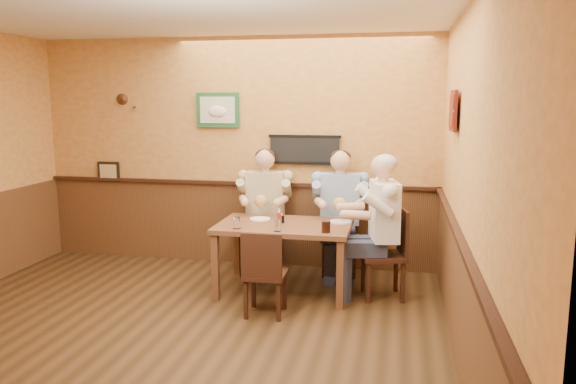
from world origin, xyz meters
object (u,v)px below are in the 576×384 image
water_glass_mid (278,226)px  pepper_shaker (283,219)px  cola_tumbler (326,227)px  hot_sauce_bottle (279,219)px  chair_back_left (266,232)px  diner_blue_polo (340,219)px  chair_near_side (266,272)px  chair_right_end (383,253)px  dining_table (284,232)px  water_glass_left (237,223)px  diner_tan_shirt (266,216)px  chair_back_right (339,236)px  diner_white_elder (384,234)px  salt_shaker (280,218)px

water_glass_mid → pepper_shaker: size_ratio=1.42×
cola_tumbler → hot_sauce_bottle: bearing=161.0°
chair_back_left → diner_blue_polo: diner_blue_polo is taller
chair_near_side → chair_right_end: bearing=-148.5°
dining_table → pepper_shaker: size_ratio=17.79×
water_glass_left → diner_tan_shirt: bearing=87.6°
dining_table → chair_back_right: size_ratio=1.51×
diner_tan_shirt → diner_white_elder: (1.42, -0.71, 0.01)m
dining_table → water_glass_left: size_ratio=11.58×
dining_table → water_glass_mid: 0.38m
chair_right_end → pepper_shaker: chair_right_end is taller
cola_tumbler → pepper_shaker: cola_tumbler is taller
water_glass_left → cola_tumbler: size_ratio=1.05×
chair_back_right → diner_tan_shirt: diner_tan_shirt is taller
diner_tan_shirt → water_glass_mid: size_ratio=11.80×
dining_table → water_glass_mid: size_ratio=12.50×
diner_tan_shirt → pepper_shaker: 0.81m
diner_white_elder → hot_sauce_bottle: (-1.07, -0.17, 0.16)m
diner_tan_shirt → hot_sauce_bottle: size_ratio=8.05×
chair_back_right → pepper_shaker: (-0.53, -0.71, 0.33)m
diner_tan_shirt → salt_shaker: (0.33, -0.69, 0.13)m
chair_right_end → pepper_shaker: (-1.06, -0.01, 0.32)m
chair_back_left → chair_right_end: 1.59m
water_glass_mid → salt_shaker: (-0.06, 0.41, -0.01)m
water_glass_left → chair_back_left: bearing=87.6°
dining_table → chair_back_left: 0.87m
chair_back_left → pepper_shaker: (0.36, -0.72, 0.33)m
chair_back_left → chair_right_end: size_ratio=0.98×
diner_blue_polo → cola_tumbler: bearing=-96.9°
water_glass_left → pepper_shaker: water_glass_left is taller
diner_blue_polo → cola_tumbler: size_ratio=11.48×
chair_right_end → diner_white_elder: bearing=0.0°
chair_back_right → water_glass_left: 1.46m
chair_back_right → water_glass_left: chair_back_right is taller
water_glass_left → dining_table: bearing=36.1°
chair_near_side → pepper_shaker: size_ratio=10.65×
chair_back_left → chair_back_right: 0.89m
chair_back_left → hot_sauce_bottle: bearing=-74.6°
hot_sauce_bottle → chair_back_right: bearing=58.5°
chair_back_left → chair_near_side: bearing=-83.3°
chair_back_right → water_glass_mid: bearing=-120.4°
chair_back_left → water_glass_left: chair_back_left is taller
dining_table → chair_right_end: (1.04, 0.04, -0.19)m
chair_back_left → chair_back_right: (0.89, -0.00, 0.00)m
water_glass_mid → salt_shaker: bearing=98.0°
chair_back_right → pepper_shaker: size_ratio=11.78×
diner_tan_shirt → hot_sauce_bottle: bearing=-74.6°
pepper_shaker → chair_right_end: bearing=0.4°
chair_near_side → diner_blue_polo: bearing=-112.8°
salt_shaker → diner_tan_shirt: bearing=115.6°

